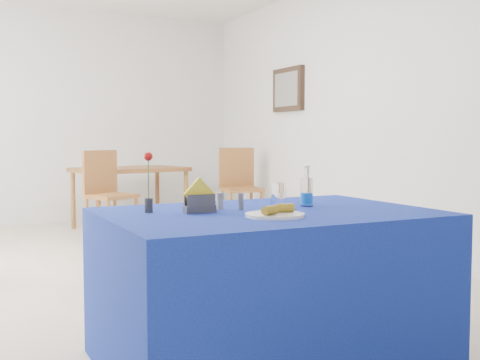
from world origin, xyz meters
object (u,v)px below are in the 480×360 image
at_px(chair_bg_left, 106,188).
at_px(chair_bg_right, 239,182).
at_px(oak_table, 130,174).
at_px(water_bottle, 307,193).
at_px(blue_table, 268,286).
at_px(plate, 275,215).

bearing_deg(chair_bg_left, chair_bg_right, -20.33).
distance_m(oak_table, chair_bg_right, 1.37).
xyz_separation_m(water_bottle, chair_bg_right, (1.54, 3.94, -0.25)).
xyz_separation_m(blue_table, chair_bg_left, (0.16, 3.96, 0.19)).
height_order(blue_table, water_bottle, water_bottle).
bearing_deg(oak_table, blue_table, -97.73).
xyz_separation_m(plate, chair_bg_right, (1.90, 4.25, -0.19)).
bearing_deg(chair_bg_right, oak_table, 158.86).
xyz_separation_m(water_bottle, chair_bg_left, (-0.13, 3.87, -0.26)).
bearing_deg(chair_bg_left, plate, -116.21).
xyz_separation_m(water_bottle, oak_table, (0.36, 4.62, -0.15)).
xyz_separation_m(blue_table, chair_bg_right, (1.82, 4.04, 0.20)).
bearing_deg(chair_bg_right, water_bottle, -102.72).
distance_m(water_bottle, chair_bg_left, 3.88).
height_order(chair_bg_left, chair_bg_right, chair_bg_right).
distance_m(blue_table, water_bottle, 0.54).
xyz_separation_m(plate, blue_table, (0.08, 0.20, -0.39)).
bearing_deg(blue_table, water_bottle, 18.85).
distance_m(water_bottle, chair_bg_right, 4.24).
bearing_deg(oak_table, water_bottle, -94.42).
xyz_separation_m(chair_bg_left, chair_bg_right, (1.67, 0.08, 0.01)).
height_order(blue_table, chair_bg_left, chair_bg_left).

